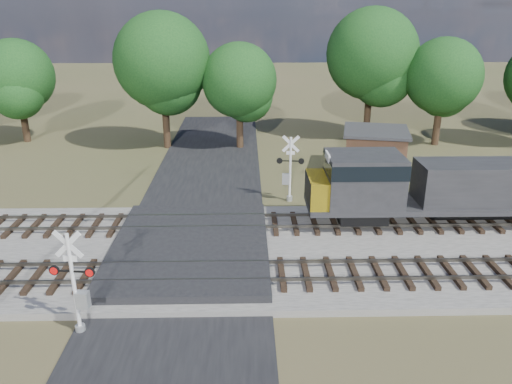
{
  "coord_description": "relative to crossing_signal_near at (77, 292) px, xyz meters",
  "views": [
    {
      "loc": [
        2.55,
        -19.89,
        10.75
      ],
      "look_at": [
        3.03,
        2.0,
        2.48
      ],
      "focal_mm": 35.0,
      "sensor_mm": 36.0,
      "label": 1
    }
  ],
  "objects": [
    {
      "name": "ground",
      "position": [
        3.18,
        5.2,
        -1.63
      ],
      "size": [
        160.0,
        160.0,
        0.0
      ],
      "primitive_type": "plane",
      "color": "#424A27",
      "rests_on": "ground"
    },
    {
      "name": "ballast_bed",
      "position": [
        13.18,
        5.7,
        -1.48
      ],
      "size": [
        140.0,
        10.0,
        0.3
      ],
      "primitive_type": "cube",
      "color": "gray",
      "rests_on": "ground"
    },
    {
      "name": "road",
      "position": [
        3.18,
        5.2,
        -1.59
      ],
      "size": [
        7.0,
        60.0,
        0.08
      ],
      "primitive_type": "cube",
      "color": "black",
      "rests_on": "ground"
    },
    {
      "name": "crossing_panel",
      "position": [
        3.18,
        5.7,
        -1.32
      ],
      "size": [
        7.0,
        9.0,
        0.62
      ],
      "primitive_type": "cube",
      "color": "#262628",
      "rests_on": "ground"
    },
    {
      "name": "track_near",
      "position": [
        6.3,
        3.2,
        -1.22
      ],
      "size": [
        140.0,
        2.6,
        0.33
      ],
      "color": "black",
      "rests_on": "ballast_bed"
    },
    {
      "name": "track_far",
      "position": [
        6.3,
        8.2,
        -1.22
      ],
      "size": [
        140.0,
        2.6,
        0.33
      ],
      "color": "black",
      "rests_on": "ballast_bed"
    },
    {
      "name": "crossing_signal_near",
      "position": [
        0.0,
        0.0,
        0.0
      ],
      "size": [
        1.58,
        0.37,
        3.92
      ],
      "rotation": [
        0.0,
        0.0,
        -0.13
      ],
      "color": "silver",
      "rests_on": "ground"
    },
    {
      "name": "crossing_signal_far",
      "position": [
        8.19,
        12.3,
        -0.0
      ],
      "size": [
        1.58,
        0.35,
        3.91
      ],
      "rotation": [
        0.0,
        0.0,
        3.05
      ],
      "color": "silver",
      "rests_on": "ground"
    },
    {
      "name": "equipment_shed",
      "position": [
        14.49,
        17.72,
        -0.17
      ],
      "size": [
        5.02,
        5.02,
        2.89
      ],
      "rotation": [
        0.0,
        0.0,
        -0.21
      ],
      "color": "#48321E",
      "rests_on": "ground"
    },
    {
      "name": "treeline",
      "position": [
        4.8,
        25.36,
        4.93
      ],
      "size": [
        77.78,
        10.3,
        11.7
      ],
      "color": "black",
      "rests_on": "ground"
    }
  ]
}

